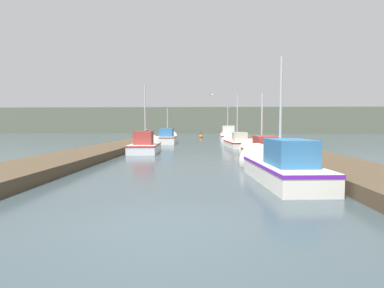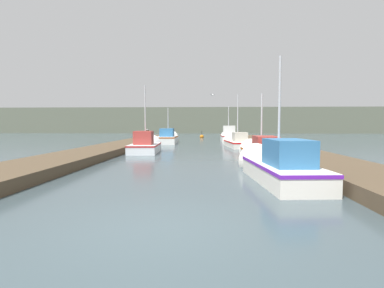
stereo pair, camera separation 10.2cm
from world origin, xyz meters
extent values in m
plane|color=#38474C|center=(0.00, 0.00, 0.00)|extent=(200.00, 200.00, 0.00)
cube|color=#4C3D2B|center=(-5.72, 16.00, 0.20)|extent=(2.78, 40.00, 0.40)
cube|color=#4C3D2B|center=(5.72, 16.00, 0.20)|extent=(2.78, 40.00, 0.40)
cube|color=#565B4C|center=(0.00, 63.19, 2.65)|extent=(120.00, 16.00, 5.30)
cube|color=silver|center=(3.16, 4.43, 0.31)|extent=(1.91, 4.50, 0.61)
cube|color=#651EAB|center=(3.16, 4.43, 0.55)|extent=(1.94, 4.53, 0.10)
cone|color=silver|center=(2.93, 7.18, 0.31)|extent=(1.56, 1.25, 1.46)
cube|color=#2D6699|center=(3.21, 3.88, 1.00)|extent=(1.25, 1.82, 0.78)
cylinder|color=#B2B2B7|center=(3.13, 4.76, 2.32)|extent=(0.08, 0.08, 3.40)
cube|color=silver|center=(3.49, 9.47, 0.29)|extent=(1.57, 4.88, 0.57)
cube|color=#B54C11|center=(3.49, 9.47, 0.51)|extent=(1.60, 4.91, 0.10)
cone|color=silver|center=(3.43, 12.40, 0.29)|extent=(1.42, 1.03, 1.40)
cube|color=#99332D|center=(3.50, 8.86, 0.93)|extent=(1.01, 1.59, 0.73)
cylinder|color=#B2B2B7|center=(3.48, 9.83, 1.96)|extent=(0.08, 0.08, 2.78)
cube|color=silver|center=(-3.23, 14.07, 0.29)|extent=(1.92, 3.85, 0.57)
cube|color=#A92C2C|center=(-3.23, 14.07, 0.51)|extent=(1.95, 3.89, 0.10)
cone|color=silver|center=(-3.36, 16.38, 0.29)|extent=(1.67, 0.95, 1.62)
cube|color=#99332D|center=(-3.20, 13.60, 0.99)|extent=(1.19, 1.32, 0.84)
cylinder|color=#B2B2B7|center=(-3.25, 14.35, 2.46)|extent=(0.08, 0.08, 3.78)
cube|color=silver|center=(3.31, 19.11, 0.25)|extent=(2.06, 4.59, 0.50)
cube|color=red|center=(3.31, 19.11, 0.44)|extent=(2.09, 4.62, 0.10)
cone|color=silver|center=(3.03, 21.79, 0.25)|extent=(1.62, 1.09, 1.53)
cube|color=#B2AD9E|center=(3.37, 18.56, 0.86)|extent=(1.16, 1.36, 0.71)
cylinder|color=#B2B2B7|center=(3.28, 19.44, 2.38)|extent=(0.08, 0.08, 3.77)
cube|color=silver|center=(-3.02, 23.77, 0.34)|extent=(1.85, 4.95, 0.69)
cube|color=#983F0D|center=(-3.02, 23.77, 0.63)|extent=(1.88, 4.98, 0.10)
cone|color=silver|center=(-3.12, 26.82, 0.34)|extent=(1.65, 1.24, 1.62)
cube|color=#2D6699|center=(-3.00, 23.16, 1.06)|extent=(1.30, 1.83, 0.75)
cylinder|color=#B2B2B7|center=(-3.03, 24.14, 2.06)|extent=(0.08, 0.08, 2.75)
cube|color=silver|center=(3.12, 27.42, 0.34)|extent=(1.64, 4.59, 0.68)
cube|color=maroon|center=(3.12, 27.42, 0.62)|extent=(1.67, 4.62, 0.10)
cone|color=silver|center=(3.14, 30.15, 0.34)|extent=(1.53, 0.91, 1.52)
cube|color=silver|center=(3.11, 26.85, 1.19)|extent=(1.23, 1.40, 1.02)
cylinder|color=#B2B2B7|center=(3.12, 27.76, 2.25)|extent=(0.08, 0.08, 3.14)
cylinder|color=#473523|center=(-4.23, 19.85, 0.69)|extent=(0.24, 0.24, 1.38)
cylinder|color=silver|center=(-4.23, 19.85, 1.40)|extent=(0.28, 0.28, 0.04)
cylinder|color=#473523|center=(4.55, 31.22, 0.49)|extent=(0.23, 0.23, 0.99)
cylinder|color=silver|center=(4.55, 31.22, 1.01)|extent=(0.26, 0.26, 0.04)
cylinder|color=#473523|center=(4.21, 22.30, 0.49)|extent=(0.24, 0.24, 0.99)
cylinder|color=silver|center=(4.21, 22.30, 1.01)|extent=(0.27, 0.27, 0.04)
sphere|color=#BF6513|center=(0.06, 35.59, 0.15)|extent=(0.55, 0.55, 0.55)
cylinder|color=black|center=(0.06, 35.59, 0.67)|extent=(0.06, 0.06, 0.50)
ellipsoid|color=white|center=(1.26, 22.58, 4.53)|extent=(0.30, 0.29, 0.12)
cube|color=gray|center=(1.35, 22.68, 4.55)|extent=(0.27, 0.28, 0.07)
cube|color=gray|center=(1.17, 22.47, 4.55)|extent=(0.27, 0.28, 0.07)
camera|label=1|loc=(0.71, -5.08, 1.84)|focal=28.00mm
camera|label=2|loc=(0.81, -5.07, 1.84)|focal=28.00mm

